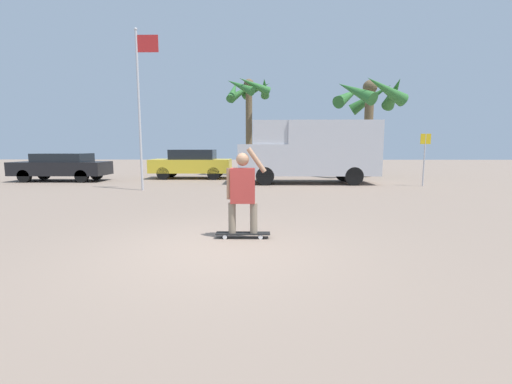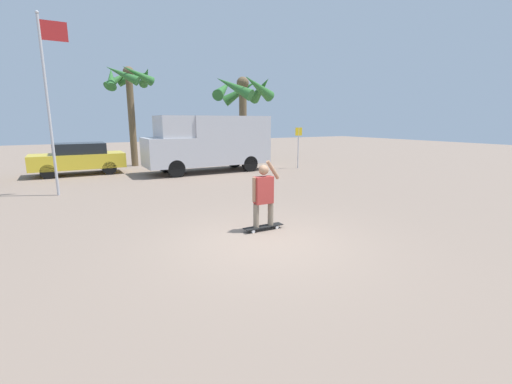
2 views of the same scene
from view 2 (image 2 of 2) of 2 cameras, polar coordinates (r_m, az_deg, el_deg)
ground_plane at (r=7.63m, az=1.58°, el=-8.35°), size 80.00×80.00×0.00m
skateboard at (r=8.42m, az=1.24°, el=-5.81°), size 1.03×0.23×0.10m
person_skateboarder at (r=8.20m, az=1.26°, el=0.02°), size 0.75×0.24×1.62m
camper_van at (r=18.11m, az=-7.68°, el=8.34°), size 6.39×2.16×2.88m
parked_car_yellow at (r=19.22m, az=-27.46°, el=5.05°), size 4.25×1.82×1.56m
palm_tree_near_van at (r=22.94m, az=-2.13°, el=16.12°), size 3.91×4.12×5.58m
palm_tree_center_background at (r=21.66m, az=-20.42°, el=16.40°), size 2.83×3.01×5.78m
flagpole at (r=14.02m, az=-31.22°, el=13.78°), size 0.89×0.12×6.14m
street_sign at (r=19.42m, az=7.07°, el=8.25°), size 0.44×0.06×2.27m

